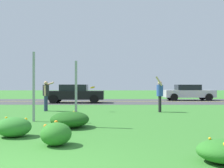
% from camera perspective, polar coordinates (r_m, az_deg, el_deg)
% --- Properties ---
extents(ground_plane, '(120.00, 120.00, 0.00)m').
position_cam_1_polar(ground_plane, '(13.46, -7.78, -6.20)').
color(ground_plane, '#387A2D').
extents(highway_strip, '(120.00, 7.69, 0.01)m').
position_cam_1_polar(highway_strip, '(22.88, -4.45, -3.75)').
color(highway_strip, '#424244').
rests_on(highway_strip, ground).
extents(highway_center_stripe, '(120.00, 0.16, 0.00)m').
position_cam_1_polar(highway_center_stripe, '(22.88, -4.45, -3.74)').
color(highway_center_stripe, yellow).
rests_on(highway_center_stripe, ground).
extents(daylily_clump_mid_center, '(1.27, 1.34, 0.53)m').
position_cam_1_polar(daylily_clump_mid_center, '(8.95, -8.80, -7.52)').
color(daylily_clump_mid_center, '#1E5619').
rests_on(daylily_clump_mid_center, ground).
extents(daylily_clump_near_camera, '(0.71, 0.76, 0.54)m').
position_cam_1_polar(daylily_clump_near_camera, '(6.36, -11.68, -10.44)').
color(daylily_clump_near_camera, '#2D7526').
rests_on(daylily_clump_near_camera, ground).
extents(daylily_clump_front_center, '(0.94, 0.81, 0.55)m').
position_cam_1_polar(daylily_clump_front_center, '(7.71, -20.11, -8.64)').
color(daylily_clump_front_center, '#337F2D').
rests_on(daylily_clump_front_center, ground).
extents(sign_post_near_path, '(0.07, 0.10, 2.68)m').
position_cam_1_polar(sign_post_near_path, '(10.63, -16.21, -0.54)').
color(sign_post_near_path, '#93969B').
rests_on(sign_post_near_path, ground).
extents(sign_post_by_roadside, '(0.07, 0.10, 2.21)m').
position_cam_1_polar(sign_post_by_roadside, '(8.98, -7.49, -2.10)').
color(sign_post_by_roadside, '#93969B').
rests_on(sign_post_by_roadside, ground).
extents(person_thrower_dark_shirt, '(0.57, 0.50, 1.62)m').
position_cam_1_polar(person_thrower_dark_shirt, '(14.80, -13.76, -1.91)').
color(person_thrower_dark_shirt, '#232328').
rests_on(person_thrower_dark_shirt, ground).
extents(person_catcher_blue_shirt, '(0.43, 0.50, 1.86)m').
position_cam_1_polar(person_catcher_blue_shirt, '(14.04, 10.46, -1.98)').
color(person_catcher_blue_shirt, '#2D4C9E').
rests_on(person_catcher_blue_shirt, ground).
extents(frisbee_orange, '(0.27, 0.26, 0.15)m').
position_cam_1_polar(frisbee_orange, '(14.09, -3.97, -0.75)').
color(frisbee_orange, orange).
extents(car_black_center_left, '(4.50, 2.00, 1.45)m').
position_cam_1_polar(car_black_center_left, '(21.24, -7.70, -2.03)').
color(car_black_center_left, black).
rests_on(car_black_center_left, ground).
extents(car_silver_center_right, '(4.50, 2.00, 1.45)m').
position_cam_1_polar(car_silver_center_right, '(25.49, 16.32, -1.73)').
color(car_silver_center_right, '#B7BABF').
rests_on(car_silver_center_right, ground).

